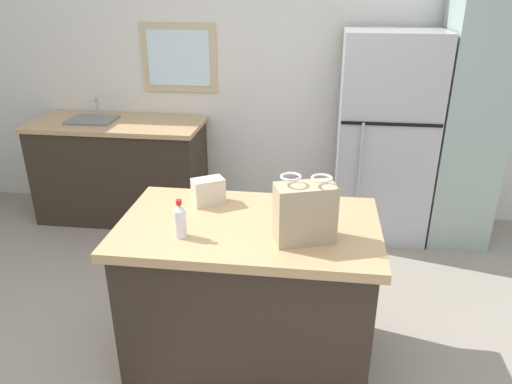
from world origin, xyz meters
The scene contains 9 objects.
ground centered at (0.00, 0.00, 0.00)m, with size 6.80×6.80×0.00m, color #9E9384.
back_wall centered at (-0.01, 2.26, 1.32)m, with size 5.67×0.13×2.63m.
kitchen_island centered at (0.18, 0.14, 0.45)m, with size 1.38×0.82×0.88m.
refrigerator centered at (1.06, 1.86, 0.86)m, with size 0.76×0.67×1.72m.
tall_cabinet centered at (1.71, 1.86, 1.03)m, with size 0.48×0.60×2.07m.
sink_counter centered at (-1.26, 1.86, 0.47)m, with size 1.51×0.67×1.10m.
shopping_bag centered at (0.47, 0.00, 1.03)m, with size 0.32×0.23×0.34m.
small_box centered at (-0.09, 0.36, 0.96)m, with size 0.18×0.10×0.15m, color beige.
bottle centered at (-0.14, -0.04, 0.97)m, with size 0.06×0.06×0.20m.
Camera 1 is at (0.51, -2.11, 2.06)m, focal length 34.01 mm.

